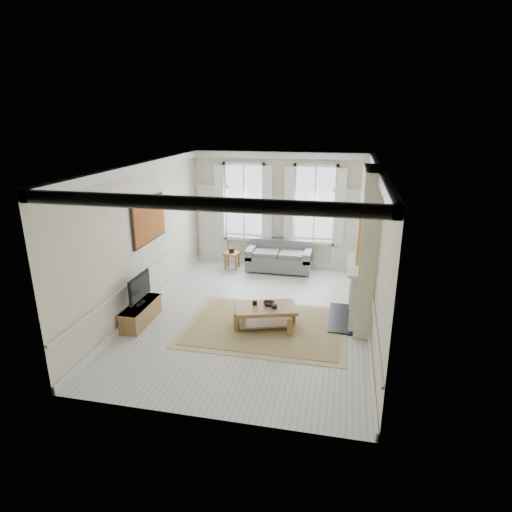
% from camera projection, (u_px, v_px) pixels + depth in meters
% --- Properties ---
extents(floor, '(7.20, 7.20, 0.00)m').
position_uv_depth(floor, '(253.00, 315.00, 9.87)').
color(floor, '#B7B5AD').
rests_on(floor, ground).
extents(ceiling, '(7.20, 7.20, 0.00)m').
position_uv_depth(ceiling, '(253.00, 166.00, 8.80)').
color(ceiling, white).
rests_on(ceiling, back_wall).
extents(back_wall, '(5.20, 0.00, 5.20)m').
position_uv_depth(back_wall, '(279.00, 210.00, 12.68)').
color(back_wall, beige).
rests_on(back_wall, floor).
extents(left_wall, '(0.00, 7.20, 7.20)m').
position_uv_depth(left_wall, '(143.00, 238.00, 9.85)').
color(left_wall, beige).
rests_on(left_wall, floor).
extents(right_wall, '(0.00, 7.20, 7.20)m').
position_uv_depth(right_wall, '(376.00, 252.00, 8.82)').
color(right_wall, beige).
rests_on(right_wall, floor).
extents(window_left, '(1.26, 0.20, 2.20)m').
position_uv_depth(window_left, '(244.00, 202.00, 12.77)').
color(window_left, '#B2BCC6').
rests_on(window_left, back_wall).
extents(window_right, '(1.26, 0.20, 2.20)m').
position_uv_depth(window_right, '(315.00, 205.00, 12.36)').
color(window_right, '#B2BCC6').
rests_on(window_right, back_wall).
extents(door_left, '(0.90, 0.08, 2.30)m').
position_uv_depth(door_left, '(213.00, 225.00, 13.22)').
color(door_left, silver).
rests_on(door_left, floor).
extents(door_right, '(0.90, 0.08, 2.30)m').
position_uv_depth(door_right, '(348.00, 232.00, 12.41)').
color(door_right, silver).
rests_on(door_right, floor).
extents(painting, '(0.05, 1.66, 1.06)m').
position_uv_depth(painting, '(149.00, 220.00, 10.01)').
color(painting, '#AC5E1D').
rests_on(painting, left_wall).
extents(chimney_breast, '(0.35, 1.70, 3.38)m').
position_uv_depth(chimney_breast, '(367.00, 249.00, 9.04)').
color(chimney_breast, beige).
rests_on(chimney_breast, floor).
extents(hearth, '(0.55, 1.50, 0.05)m').
position_uv_depth(hearth, '(341.00, 318.00, 9.65)').
color(hearth, black).
rests_on(hearth, floor).
extents(fireplace, '(0.21, 1.45, 1.33)m').
position_uv_depth(fireplace, '(353.00, 290.00, 9.39)').
color(fireplace, silver).
rests_on(fireplace, floor).
extents(mirror, '(0.06, 1.26, 1.06)m').
position_uv_depth(mirror, '(358.00, 232.00, 8.97)').
color(mirror, gold).
rests_on(mirror, chimney_breast).
extents(sofa, '(1.87, 0.91, 0.86)m').
position_uv_depth(sofa, '(279.00, 258.00, 12.62)').
color(sofa, '#5C5C59').
rests_on(sofa, floor).
extents(side_table, '(0.50, 0.50, 0.50)m').
position_uv_depth(side_table, '(232.00, 256.00, 12.73)').
color(side_table, brown).
rests_on(side_table, floor).
extents(rug, '(3.50, 2.60, 0.02)m').
position_uv_depth(rug, '(265.00, 326.00, 9.31)').
color(rug, olive).
rests_on(rug, floor).
extents(coffee_table, '(1.46, 1.11, 0.49)m').
position_uv_depth(coffee_table, '(266.00, 310.00, 9.19)').
color(coffee_table, brown).
rests_on(coffee_table, rug).
extents(ceramic_pot_a, '(0.10, 0.10, 0.10)m').
position_uv_depth(ceramic_pot_a, '(255.00, 302.00, 9.24)').
color(ceramic_pot_a, black).
rests_on(ceramic_pot_a, coffee_table).
extents(ceramic_pot_b, '(0.12, 0.12, 0.09)m').
position_uv_depth(ceramic_pot_b, '(274.00, 306.00, 9.06)').
color(ceramic_pot_b, black).
rests_on(ceramic_pot_b, coffee_table).
extents(bowl, '(0.26, 0.26, 0.06)m').
position_uv_depth(bowl, '(269.00, 303.00, 9.23)').
color(bowl, black).
rests_on(bowl, coffee_table).
extents(tv_stand, '(0.41, 1.26, 0.45)m').
position_uv_depth(tv_stand, '(141.00, 313.00, 9.43)').
color(tv_stand, brown).
rests_on(tv_stand, floor).
extents(tv, '(0.08, 0.90, 0.68)m').
position_uv_depth(tv, '(140.00, 288.00, 9.23)').
color(tv, black).
rests_on(tv, tv_stand).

